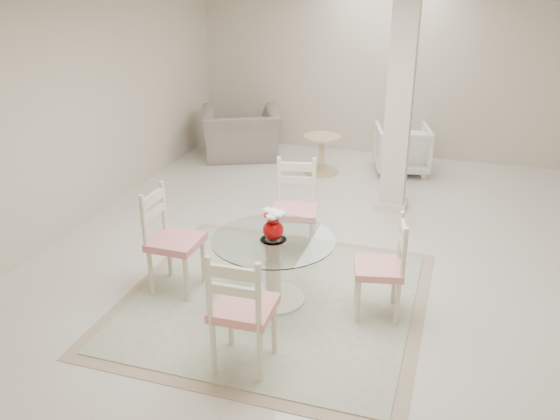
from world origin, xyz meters
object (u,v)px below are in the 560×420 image
(column, at_px, (400,104))
(armchair_white, at_px, (402,149))
(recliner_taupe, at_px, (241,134))
(side_table, at_px, (321,155))
(red_vase, at_px, (273,224))
(dining_chair_east, at_px, (387,261))
(dining_table, at_px, (273,270))
(dining_chair_north, at_px, (295,201))
(dining_chair_south, at_px, (240,303))
(dining_chair_west, at_px, (168,233))

(column, bearing_deg, armchair_white, 92.68)
(column, relative_size, recliner_taupe, 2.28)
(column, distance_m, side_table, 1.90)
(red_vase, relative_size, dining_chair_east, 0.28)
(dining_chair_east, xyz_separation_m, side_table, (-1.46, 3.53, -0.29))
(dining_table, bearing_deg, side_table, 96.99)
(dining_chair_north, height_order, dining_chair_south, same)
(red_vase, height_order, armchair_white, red_vase)
(dining_chair_north, xyz_separation_m, recliner_taupe, (-1.75, 2.91, -0.22))
(dining_chair_west, distance_m, dining_chair_south, 1.45)
(armchair_white, bearing_deg, red_vase, 65.09)
(dining_chair_east, bearing_deg, recliner_taupe, -155.75)
(dining_chair_north, xyz_separation_m, dining_chair_south, (0.17, -2.04, -0.00))
(dining_chair_north, height_order, recliner_taupe, dining_chair_north)
(recliner_taupe, bearing_deg, column, 129.19)
(column, distance_m, red_vase, 2.77)
(dining_chair_west, distance_m, armchair_white, 4.43)
(dining_table, xyz_separation_m, side_table, (-0.44, 3.62, -0.07))
(column, distance_m, dining_chair_east, 2.66)
(red_vase, xyz_separation_m, dining_chair_west, (-1.02, -0.07, -0.20))
(dining_chair_east, distance_m, recliner_taupe, 4.79)
(side_table, bearing_deg, dining_chair_east, -67.58)
(dining_chair_west, bearing_deg, column, -32.74)
(dining_chair_south, xyz_separation_m, side_table, (-0.52, 4.64, -0.34))
(dining_chair_north, bearing_deg, armchair_white, 63.00)
(red_vase, height_order, dining_chair_north, dining_chair_north)
(recliner_taupe, bearing_deg, dining_table, 91.34)
(dining_table, xyz_separation_m, dining_chair_north, (-0.09, 1.02, 0.27))
(column, height_order, dining_chair_west, column)
(dining_chair_south, bearing_deg, column, -102.11)
(dining_chair_west, height_order, dining_chair_south, dining_chair_south)
(dining_chair_north, relative_size, dining_chair_south, 1.00)
(dining_chair_east, height_order, dining_chair_south, dining_chair_south)
(dining_chair_north, bearing_deg, red_vase, -97.31)
(side_table, bearing_deg, red_vase, -82.96)
(column, xyz_separation_m, side_table, (-1.19, 1.01, -1.09))
(column, relative_size, dining_chair_north, 2.36)
(red_vase, relative_size, dining_chair_north, 0.25)
(red_vase, distance_m, dining_chair_north, 1.04)
(dining_chair_west, bearing_deg, dining_table, -85.27)
(red_vase, height_order, dining_chair_west, dining_chair_west)
(red_vase, distance_m, dining_chair_east, 1.04)
(dining_chair_north, bearing_deg, dining_table, -97.50)
(red_vase, bearing_deg, column, 74.15)
(red_vase, relative_size, recliner_taupe, 0.25)
(dining_table, relative_size, dining_chair_north, 0.98)
(dining_table, height_order, dining_chair_south, dining_chair_south)
(dining_chair_west, xyz_separation_m, recliner_taupe, (-0.82, 4.00, -0.21))
(column, height_order, dining_chair_south, column)
(dining_chair_east, bearing_deg, column, 173.74)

